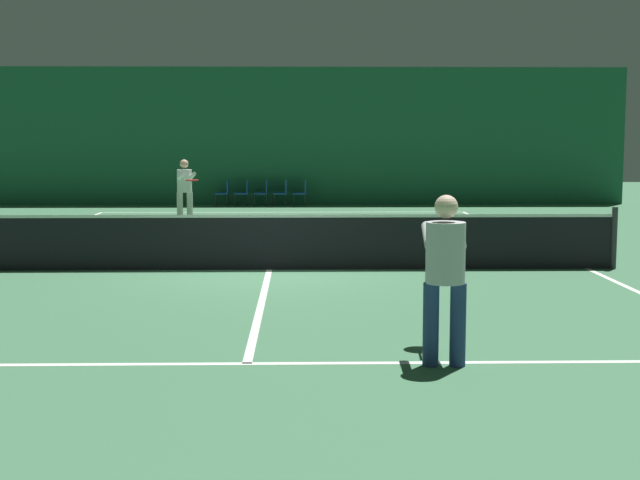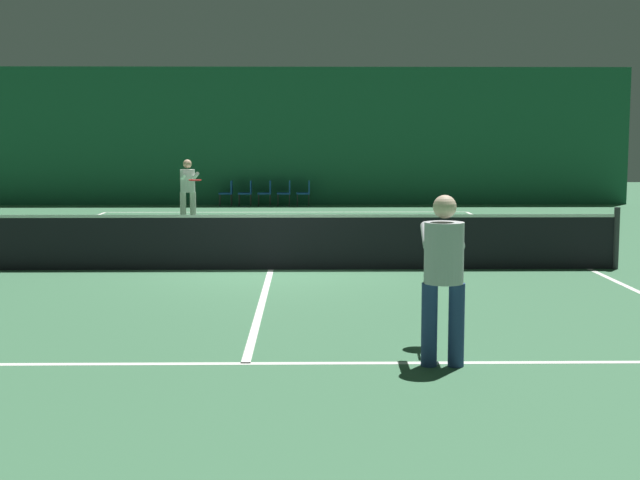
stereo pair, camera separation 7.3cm
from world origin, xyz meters
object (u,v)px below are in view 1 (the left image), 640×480
Objects in this scene: player_near at (445,267)px; courtside_chair_4 at (302,191)px; player_far at (185,186)px; courtside_chair_1 at (244,191)px; tennis_net at (269,240)px; courtside_chair_0 at (224,191)px; courtside_chair_2 at (263,191)px; courtside_chair_3 at (282,191)px.

courtside_chair_4 is (-1.39, 20.90, -0.51)m from player_near.
player_far reaches higher than courtside_chair_1.
tennis_net reaches higher than courtside_chair_4.
player_near is at bearing -1.47° from player_far.
player_near reaches higher than courtside_chair_4.
courtside_chair_0 and courtside_chair_1 have the same top height.
courtside_chair_2 is at bearing 90.00° from courtside_chair_1.
player_near is 2.03× the size of courtside_chair_4.
player_near is at bearing 5.56° from courtside_chair_3.
courtside_chair_0 is 1.00× the size of courtside_chair_4.
courtside_chair_1 is at bearing 151.04° from player_far.
courtside_chair_2 is at bearing -90.00° from courtside_chair_4.
player_far is at bearing -26.78° from courtside_chair_4.
player_far reaches higher than courtside_chair_3.
courtside_chair_2 is at bearing -90.00° from courtside_chair_3.
player_far is 6.23m from courtside_chair_1.
courtside_chair_2 and courtside_chair_4 have the same top height.
courtside_chair_1 and courtside_chair_2 have the same top height.
courtside_chair_0 is 1.00× the size of courtside_chair_2.
courtside_chair_0 is 1.93m from courtside_chair_3.
tennis_net is at bearing 5.37° from courtside_chair_1.
player_far is (-2.51, 8.32, 0.47)m from tennis_net.
courtside_chair_1 is (-3.32, 20.90, -0.51)m from player_near.
player_far is 2.01× the size of courtside_chair_3.
courtside_chair_0 is at bearing -90.00° from courtside_chair_3.
courtside_chair_0 is at bearing 14.98° from player_near.
courtside_chair_2 is at bearing 92.83° from tennis_net.
tennis_net is 7.11× the size of player_far.
player_far reaches higher than courtside_chair_2.
tennis_net is 14.44m from courtside_chair_2.
courtside_chair_4 is at bearing 90.00° from courtside_chair_1.
courtside_chair_0 is at bearing 97.89° from tennis_net.
player_far is 2.01× the size of courtside_chair_0.
player_near is at bearing 3.81° from courtside_chair_4.
courtside_chair_3 is at bearing 9.80° from player_near.
courtside_chair_1 is (-1.36, 14.43, -0.03)m from tennis_net.
courtside_chair_2 is 1.29m from courtside_chair_4.
player_near is 2.03× the size of courtside_chair_2.
courtside_chair_1 is (0.64, 0.00, 0.00)m from courtside_chair_0.
courtside_chair_4 is at bearing 90.00° from courtside_chair_2.
courtside_chair_2 is (1.29, 0.00, 0.00)m from courtside_chair_0.
courtside_chair_4 is (0.64, 0.00, 0.00)m from courtside_chair_3.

